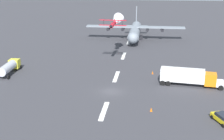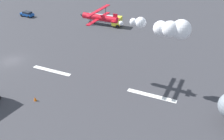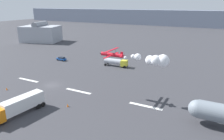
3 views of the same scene
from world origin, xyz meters
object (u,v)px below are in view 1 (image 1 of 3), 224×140
Objects in this scene: semi_truck_orange at (189,76)px; traffic_cone_near at (151,109)px; traffic_cone_far at (153,72)px; fuel_tanker_truck at (9,67)px; cargo_transport_plane at (135,31)px; followme_car_yellow at (223,118)px; stunt_biplane_red at (118,19)px.

semi_truck_orange is 16.39m from traffic_cone_near.
fuel_tanker_truck is at bearing 97.01° from traffic_cone_far.
cargo_transport_plane reaches higher than followme_car_yellow.
cargo_transport_plane is 24.10m from stunt_biplane_red.
fuel_tanker_truck is at bearing 146.81° from cargo_transport_plane.
semi_truck_orange is at bearing -141.76° from stunt_biplane_red.
followme_car_yellow is (-19.92, -45.92, -0.93)m from fuel_tanker_truck.
cargo_transport_plane is at bearing -9.40° from stunt_biplane_red.
semi_truck_orange is 17.48m from followme_car_yellow.
fuel_tanker_truck is (2.88, 42.24, -0.37)m from semi_truck_orange.
followme_car_yellow is at bearing -113.45° from fuel_tanker_truck.
fuel_tanker_truck is 1.90× the size of followme_car_yellow.
followme_car_yellow is at bearing -167.81° from semi_truck_orange.
fuel_tanker_truck is 12.26× the size of traffic_cone_far.
cargo_transport_plane reaches higher than fuel_tanker_truck.
cargo_transport_plane is 47.74m from semi_truck_orange.
followme_car_yellow reaches higher than traffic_cone_near.
semi_truck_orange is at bearing 12.19° from followme_car_yellow.
cargo_transport_plane is at bearing 6.09° from traffic_cone_near.
semi_truck_orange reaches higher than followme_car_yellow.
traffic_cone_far is (21.33, -0.19, 0.00)m from traffic_cone_near.
cargo_transport_plane is 3.85× the size of fuel_tanker_truck.
stunt_biplane_red reaches higher than traffic_cone_far.
cargo_transport_plane is 2.00× the size of stunt_biplane_red.
stunt_biplane_red is 46.63m from followme_car_yellow.
traffic_cone_near is 21.34m from traffic_cone_far.
cargo_transport_plane is at bearing -33.19° from fuel_tanker_truck.
traffic_cone_far is (7.12, 7.79, -1.73)m from semi_truck_orange.
stunt_biplane_red is 21.60m from traffic_cone_far.
fuel_tanker_truck is at bearing 66.55° from followme_car_yellow.
semi_truck_orange is 18.05× the size of traffic_cone_far.
cargo_transport_plane is 47.21× the size of traffic_cone_near.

